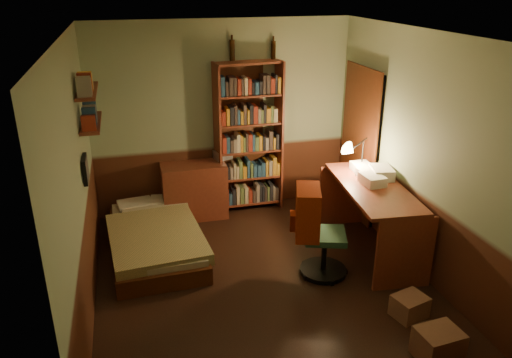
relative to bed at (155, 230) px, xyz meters
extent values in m
cube|color=black|center=(1.06, -0.97, -0.28)|extent=(3.50, 4.00, 0.02)
cube|color=silver|center=(1.06, -0.97, 2.34)|extent=(3.50, 4.00, 0.02)
cube|color=#8EA37E|center=(1.06, 1.04, 1.03)|extent=(3.50, 0.02, 2.60)
cube|color=#8EA37E|center=(-0.70, -0.97, 1.03)|extent=(0.02, 4.00, 2.60)
cube|color=#8EA37E|center=(2.82, -0.97, 1.03)|extent=(0.02, 4.00, 2.60)
cube|color=#8EA37E|center=(1.06, -2.98, 1.03)|extent=(3.50, 0.02, 2.60)
cube|color=black|center=(2.78, 0.33, 0.73)|extent=(0.06, 0.90, 2.00)
cube|color=#411C0C|center=(2.75, 0.33, 0.73)|extent=(0.02, 0.98, 2.08)
cube|color=olive|center=(0.00, 0.00, 0.00)|extent=(1.05, 1.87, 0.55)
cube|color=maroon|center=(0.60, 0.79, 0.11)|extent=(0.86, 0.43, 0.76)
cube|color=#B2B2B7|center=(1.02, 0.92, 0.55)|extent=(0.27, 0.23, 0.12)
cube|color=maroon|center=(1.38, 0.88, 0.76)|extent=(0.92, 0.39, 2.07)
cylinder|color=black|center=(1.20, 0.99, 1.93)|extent=(0.08, 0.08, 0.26)
cylinder|color=black|center=(1.75, 0.99, 1.91)|extent=(0.08, 0.08, 0.23)
cube|color=maroon|center=(2.46, -0.69, 0.16)|extent=(0.82, 1.66, 0.86)
cube|color=silver|center=(2.67, -0.49, 0.65)|extent=(0.30, 0.37, 0.13)
cone|color=black|center=(2.56, -0.17, 0.91)|extent=(0.23, 0.23, 0.65)
cube|color=#244C33|center=(1.77, -1.00, 0.19)|extent=(0.57, 0.53, 0.93)
cube|color=#9B2C0C|center=(1.93, -0.79, 0.93)|extent=(0.38, 0.51, 0.54)
cube|color=maroon|center=(-0.58, 0.13, 1.33)|extent=(0.20, 0.90, 0.03)
cube|color=maroon|center=(-0.58, 0.13, 1.68)|extent=(0.20, 0.90, 0.03)
cube|color=black|center=(-0.66, -0.37, 0.98)|extent=(0.04, 0.32, 0.26)
cube|color=brown|center=(2.22, -2.50, -0.14)|extent=(0.39, 0.32, 0.28)
cube|color=brown|center=(2.29, -1.92, -0.16)|extent=(0.36, 0.33, 0.22)
camera|label=1|loc=(-0.18, -5.43, 2.80)|focal=35.00mm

